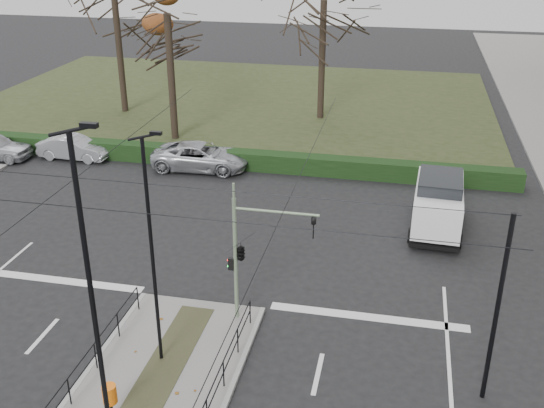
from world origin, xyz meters
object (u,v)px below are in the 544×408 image
(litter_bin, at_px, (110,395))
(bare_tree_near, at_px, (168,23))
(traffic_light, at_px, (243,251))
(streetlamp_median_near, at_px, (93,297))
(parked_car_second, at_px, (74,148))
(streetlamp_median_far, at_px, (153,252))
(bare_tree_center, at_px, (324,9))
(parked_car_fourth, at_px, (201,156))
(white_van, at_px, (438,202))

(litter_bin, bearing_deg, bare_tree_near, 105.78)
(traffic_light, bearing_deg, streetlamp_median_near, -108.13)
(streetlamp_median_near, distance_m, parked_car_second, 23.45)
(traffic_light, bearing_deg, parked_car_second, 134.90)
(streetlamp_median_far, relative_size, bare_tree_center, 0.72)
(streetlamp_median_near, relative_size, streetlamp_median_far, 1.17)
(traffic_light, height_order, parked_car_fourth, traffic_light)
(streetlamp_median_far, bearing_deg, parked_car_second, 125.30)
(streetlamp_median_near, relative_size, bare_tree_near, 0.88)
(white_van, distance_m, bare_tree_near, 19.39)
(parked_car_second, distance_m, parked_car_fourth, 7.70)
(parked_car_second, distance_m, bare_tree_near, 9.10)
(streetlamp_median_near, bearing_deg, parked_car_second, 120.10)
(streetlamp_median_near, relative_size, bare_tree_center, 0.85)
(parked_car_fourth, distance_m, bare_tree_center, 13.81)
(parked_car_second, height_order, parked_car_fourth, parked_car_fourth)
(traffic_light, distance_m, parked_car_second, 19.46)
(streetlamp_median_far, height_order, parked_car_fourth, streetlamp_median_far)
(streetlamp_median_near, relative_size, parked_car_fourth, 1.66)
(streetlamp_median_far, distance_m, white_van, 14.62)
(parked_car_fourth, bearing_deg, bare_tree_center, -27.92)
(litter_bin, xyz_separation_m, bare_tree_near, (-6.69, 23.66, 6.28))
(streetlamp_median_near, height_order, white_van, streetlamp_median_near)
(litter_bin, height_order, bare_tree_center, bare_tree_center)
(parked_car_second, height_order, white_van, white_van)
(streetlamp_median_far, bearing_deg, streetlamp_median_near, -90.93)
(parked_car_fourth, distance_m, bare_tree_near, 8.51)
(litter_bin, height_order, bare_tree_near, bare_tree_near)
(bare_tree_center, bearing_deg, streetlamp_median_near, -92.35)
(streetlamp_median_far, relative_size, parked_car_second, 1.82)
(traffic_light, relative_size, litter_bin, 4.36)
(litter_bin, height_order, parked_car_fourth, parked_car_fourth)
(streetlamp_median_near, xyz_separation_m, streetlamp_median_far, (0.06, 3.54, -0.67))
(white_van, bearing_deg, streetlamp_median_far, -127.27)
(streetlamp_median_near, bearing_deg, traffic_light, 71.87)
(traffic_light, bearing_deg, streetlamp_median_far, -126.08)
(parked_car_fourth, distance_m, white_van, 13.61)
(streetlamp_median_far, bearing_deg, white_van, 52.73)
(litter_bin, relative_size, parked_car_fourth, 0.19)
(bare_tree_near, bearing_deg, streetlamp_median_far, -71.21)
(bare_tree_center, relative_size, bare_tree_near, 1.03)
(parked_car_second, bearing_deg, litter_bin, -148.15)
(bare_tree_near, bearing_deg, white_van, -31.04)
(litter_bin, xyz_separation_m, bare_tree_center, (1.66, 30.04, 6.50))
(litter_bin, xyz_separation_m, streetlamp_median_near, (0.40, -0.86, 3.77))
(streetlamp_median_near, xyz_separation_m, white_van, (8.77, 14.99, -3.32))
(streetlamp_median_far, height_order, parked_car_second, streetlamp_median_far)
(parked_car_second, bearing_deg, parked_car_fourth, -88.89)
(parked_car_fourth, height_order, bare_tree_center, bare_tree_center)
(white_van, bearing_deg, parked_car_fourth, 158.63)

